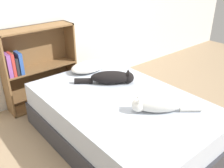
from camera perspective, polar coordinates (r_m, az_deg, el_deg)
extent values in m
plane|color=#997F60|center=(2.67, 1.97, -12.50)|extent=(8.00, 8.00, 0.00)
cube|color=silver|center=(3.27, -14.89, 18.05)|extent=(8.00, 0.06, 2.50)
cube|color=#333338|center=(2.60, 2.01, -10.32)|extent=(1.21, 1.86, 0.25)
cube|color=#B2BCCC|center=(2.46, 2.10, -5.71)|extent=(1.18, 1.81, 0.24)
ellipsoid|color=white|center=(2.99, -5.36, 3.99)|extent=(0.45, 0.30, 0.10)
ellipsoid|color=white|center=(2.19, 10.64, -4.60)|extent=(0.41, 0.37, 0.14)
sphere|color=white|center=(2.17, 6.03, -4.84)|extent=(0.12, 0.12, 0.12)
cone|color=white|center=(2.11, 6.21, -3.80)|extent=(0.04, 0.04, 0.03)
cone|color=white|center=(2.17, 6.02, -2.93)|extent=(0.04, 0.04, 0.03)
cylinder|color=white|center=(2.29, 17.48, -5.41)|extent=(0.18, 0.16, 0.05)
ellipsoid|color=black|center=(2.66, -0.22, 1.55)|extent=(0.44, 0.40, 0.13)
sphere|color=black|center=(2.67, 3.75, 1.46)|extent=(0.12, 0.12, 0.12)
cone|color=black|center=(2.68, 3.73, 3.04)|extent=(0.04, 0.04, 0.03)
cone|color=black|center=(2.61, 3.85, 2.46)|extent=(0.04, 0.04, 0.03)
cylinder|color=black|center=(2.68, -6.50, 0.73)|extent=(0.19, 0.17, 0.06)
cube|color=brown|center=(3.07, -23.38, 1.53)|extent=(0.02, 0.26, 0.99)
cube|color=brown|center=(3.38, -9.41, 5.61)|extent=(0.02, 0.26, 0.99)
cube|color=brown|center=(3.41, -15.06, -3.86)|extent=(0.89, 0.26, 0.02)
cube|color=brown|center=(3.06, -17.22, 12.14)|extent=(0.89, 0.26, 0.02)
cube|color=brown|center=(3.20, -16.07, 3.70)|extent=(0.85, 0.26, 0.02)
cube|color=brown|center=(3.31, -16.96, 4.29)|extent=(0.89, 0.02, 0.99)
cube|color=#8C4C99|center=(3.00, -22.77, 3.98)|extent=(0.04, 0.16, 0.26)
cube|color=#B7332D|center=(3.01, -21.98, 4.20)|extent=(0.03, 0.16, 0.26)
cube|color=#232328|center=(3.03, -21.22, 3.89)|extent=(0.03, 0.16, 0.20)
cube|color=#2D519E|center=(3.03, -20.47, 4.55)|extent=(0.04, 0.16, 0.25)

